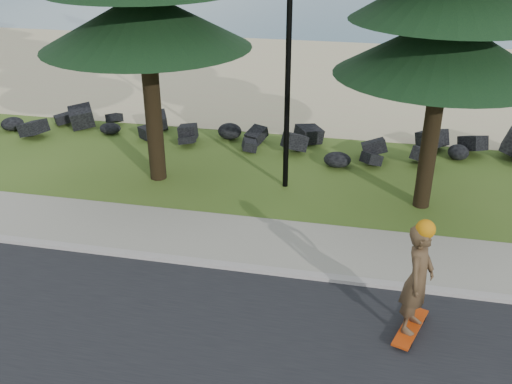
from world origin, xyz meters
TOP-DOWN VIEW (x-y plane):
  - ground at (0.00, 0.00)m, footprint 160.00×160.00m
  - kerb at (0.00, -0.90)m, footprint 160.00×0.20m
  - sidewalk at (0.00, 0.20)m, footprint 160.00×2.00m
  - beach_sand at (0.00, 14.50)m, footprint 160.00×15.00m
  - seawall_boulders at (0.00, 5.60)m, footprint 60.00×2.40m
  - lamp_post at (0.00, 3.20)m, footprint 0.25×0.14m
  - skateboarder at (3.08, -2.18)m, footprint 0.69×1.23m

SIDE VIEW (x-z plane):
  - ground at x=0.00m, z-range 0.00..0.00m
  - seawall_boulders at x=0.00m, z-range -0.55..0.55m
  - beach_sand at x=0.00m, z-range 0.00..0.01m
  - sidewalk at x=0.00m, z-range 0.00..0.08m
  - kerb at x=0.00m, z-range 0.00..0.10m
  - skateboarder at x=3.08m, z-range 0.01..2.23m
  - lamp_post at x=0.00m, z-range 0.06..8.20m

